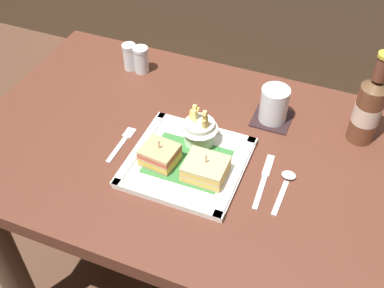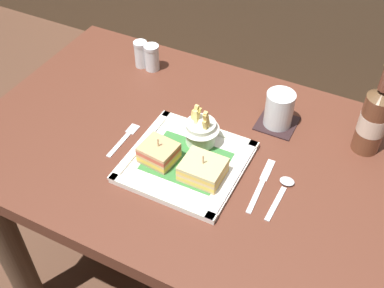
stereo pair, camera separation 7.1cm
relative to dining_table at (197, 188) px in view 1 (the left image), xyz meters
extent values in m
cube|color=#562C1F|center=(0.00, 0.00, 0.14)|extent=(1.17, 0.73, 0.04)
cylinder|color=#4C392B|center=(-0.50, -0.28, -0.23)|extent=(0.09, 0.09, 0.69)
cylinder|color=#4A3018|center=(-0.50, 0.28, -0.23)|extent=(0.09, 0.09, 0.69)
cylinder|color=#543525|center=(0.50, 0.28, -0.23)|extent=(0.09, 0.09, 0.69)
cube|color=white|center=(0.00, -0.06, 0.16)|extent=(0.27, 0.27, 0.01)
cube|color=#347334|center=(0.00, -0.06, 0.17)|extent=(0.19, 0.15, 0.00)
cube|color=white|center=(0.00, -0.19, 0.17)|extent=(0.27, 0.02, 0.01)
cube|color=white|center=(0.00, 0.06, 0.17)|extent=(0.27, 0.02, 0.01)
cube|color=white|center=(-0.13, -0.06, 0.17)|extent=(0.02, 0.27, 0.01)
cube|color=white|center=(0.12, -0.06, 0.17)|extent=(0.02, 0.27, 0.01)
cube|color=tan|center=(-0.06, -0.09, 0.17)|extent=(0.09, 0.08, 0.01)
cube|color=#EBB743|center=(-0.06, -0.09, 0.18)|extent=(0.09, 0.08, 0.01)
cube|color=tan|center=(-0.06, -0.09, 0.19)|extent=(0.09, 0.08, 0.01)
cube|color=#C8523B|center=(-0.06, -0.09, 0.20)|extent=(0.09, 0.08, 0.01)
cube|color=tan|center=(-0.06, -0.09, 0.21)|extent=(0.09, 0.08, 0.01)
cylinder|color=tan|center=(-0.06, -0.09, 0.20)|extent=(0.00, 0.00, 0.07)
cube|color=#DAAE79|center=(0.06, -0.09, 0.17)|extent=(0.10, 0.08, 0.01)
cube|color=#E2BD4C|center=(0.06, -0.09, 0.18)|extent=(0.10, 0.08, 0.01)
cube|color=tan|center=(0.06, -0.09, 0.19)|extent=(0.10, 0.08, 0.01)
cube|color=gold|center=(0.06, -0.09, 0.20)|extent=(0.10, 0.08, 0.01)
cube|color=tan|center=(0.06, -0.09, 0.21)|extent=(0.10, 0.08, 0.01)
cylinder|color=tan|center=(0.06, -0.09, 0.20)|extent=(0.00, 0.00, 0.07)
cylinder|color=white|center=(0.00, 0.01, 0.20)|extent=(0.07, 0.07, 0.06)
cone|color=white|center=(0.00, 0.01, 0.23)|extent=(0.09, 0.09, 0.03)
cube|color=#EFD275|center=(-0.02, 0.02, 0.24)|extent=(0.01, 0.02, 0.07)
cube|color=#F2C464|center=(-0.02, 0.02, 0.23)|extent=(0.01, 0.02, 0.05)
cube|color=#EFD162|center=(-0.02, 0.02, 0.23)|extent=(0.02, 0.02, 0.06)
cube|color=#E9BA63|center=(-0.03, 0.02, 0.23)|extent=(0.01, 0.02, 0.05)
cube|color=#ECDC7D|center=(-0.01, 0.01, 0.23)|extent=(0.02, 0.02, 0.06)
cube|color=#E9BB5C|center=(0.02, 0.01, 0.24)|extent=(0.01, 0.03, 0.07)
cube|color=#D8B962|center=(0.02, 0.00, 0.23)|extent=(0.01, 0.02, 0.06)
cube|color=#DCB762|center=(0.02, 0.01, 0.24)|extent=(0.01, 0.03, 0.08)
cylinder|color=brown|center=(0.37, 0.19, 0.24)|extent=(0.07, 0.07, 0.16)
cone|color=brown|center=(0.37, 0.19, 0.33)|extent=(0.07, 0.07, 0.02)
cylinder|color=brown|center=(0.37, 0.19, 0.37)|extent=(0.03, 0.03, 0.06)
cylinder|color=beige|center=(0.37, 0.19, 0.24)|extent=(0.07, 0.07, 0.05)
cube|color=black|center=(0.15, 0.17, 0.16)|extent=(0.10, 0.10, 0.00)
cylinder|color=silver|center=(0.15, 0.17, 0.21)|extent=(0.07, 0.07, 0.10)
cylinder|color=silver|center=(0.15, 0.17, 0.19)|extent=(0.07, 0.07, 0.05)
cube|color=silver|center=(-0.18, -0.08, 0.16)|extent=(0.01, 0.10, 0.00)
cube|color=silver|center=(-0.18, -0.02, 0.16)|extent=(0.02, 0.04, 0.00)
cube|color=silver|center=(0.19, -0.08, 0.16)|extent=(0.02, 0.11, 0.00)
cube|color=silver|center=(0.18, 0.01, 0.16)|extent=(0.02, 0.07, 0.00)
cube|color=silver|center=(0.23, -0.08, 0.16)|extent=(0.01, 0.11, 0.00)
ellipsoid|color=silver|center=(0.24, -0.01, 0.16)|extent=(0.04, 0.03, 0.01)
cylinder|color=silver|center=(-0.31, 0.24, 0.19)|extent=(0.04, 0.04, 0.07)
cylinder|color=white|center=(-0.31, 0.24, 0.18)|extent=(0.03, 0.03, 0.04)
cylinder|color=silver|center=(-0.31, 0.24, 0.23)|extent=(0.04, 0.04, 0.01)
cylinder|color=silver|center=(-0.27, 0.24, 0.19)|extent=(0.04, 0.04, 0.07)
cylinder|color=#3D301E|center=(-0.27, 0.24, 0.18)|extent=(0.04, 0.04, 0.04)
cylinder|color=silver|center=(-0.27, 0.24, 0.23)|extent=(0.04, 0.04, 0.01)
camera|label=1|loc=(0.31, -0.80, 1.00)|focal=44.87mm
camera|label=2|loc=(0.37, -0.77, 1.00)|focal=44.87mm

